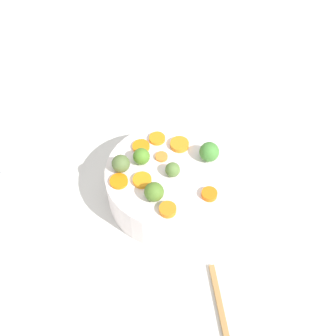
# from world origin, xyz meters

# --- Properties ---
(tabletop) EXTENTS (2.40, 2.40, 0.02)m
(tabletop) POSITION_xyz_m (0.00, 0.00, 0.01)
(tabletop) COLOR silver
(tabletop) RESTS_ON ground
(serving_bowl_carrots) EXTENTS (0.25, 0.25, 0.09)m
(serving_bowl_carrots) POSITION_xyz_m (-0.02, 0.00, 0.06)
(serving_bowl_carrots) COLOR white
(serving_bowl_carrots) RESTS_ON tabletop
(carrot_slice_0) EXTENTS (0.03, 0.03, 0.01)m
(carrot_slice_0) POSITION_xyz_m (0.01, 0.01, 0.11)
(carrot_slice_0) COLOR orange
(carrot_slice_0) RESTS_ON serving_bowl_carrots
(carrot_slice_1) EXTENTS (0.04, 0.04, 0.01)m
(carrot_slice_1) POSITION_xyz_m (-0.08, -0.08, 0.11)
(carrot_slice_1) COLOR orange
(carrot_slice_1) RESTS_ON serving_bowl_carrots
(carrot_slice_2) EXTENTS (0.04, 0.04, 0.01)m
(carrot_slice_2) POSITION_xyz_m (0.06, 0.02, 0.11)
(carrot_slice_2) COLOR orange
(carrot_slice_2) RESTS_ON serving_bowl_carrots
(carrot_slice_3) EXTENTS (0.05, 0.05, 0.01)m
(carrot_slice_3) POSITION_xyz_m (0.04, -0.02, 0.11)
(carrot_slice_3) COLOR orange
(carrot_slice_3) RESTS_ON serving_bowl_carrots
(carrot_slice_4) EXTENTS (0.05, 0.05, 0.01)m
(carrot_slice_4) POSITION_xyz_m (0.04, 0.05, 0.11)
(carrot_slice_4) COLOR orange
(carrot_slice_4) RESTS_ON serving_bowl_carrots
(carrot_slice_5) EXTENTS (0.04, 0.04, 0.01)m
(carrot_slice_5) POSITION_xyz_m (-0.12, -0.00, 0.11)
(carrot_slice_5) COLOR orange
(carrot_slice_5) RESTS_ON serving_bowl_carrots
(carrot_slice_6) EXTENTS (0.05, 0.05, 0.01)m
(carrot_slice_6) POSITION_xyz_m (-0.05, 0.09, 0.11)
(carrot_slice_6) COLOR orange
(carrot_slice_6) RESTS_ON serving_bowl_carrots
(carrot_slice_7) EXTENTS (0.04, 0.04, 0.01)m
(carrot_slice_7) POSITION_xyz_m (-0.05, 0.05, 0.11)
(carrot_slice_7) COLOR orange
(carrot_slice_7) RESTS_ON serving_bowl_carrots
(brussels_sprout_0) EXTENTS (0.04, 0.04, 0.04)m
(brussels_sprout_0) POSITION_xyz_m (-0.09, 0.03, 0.13)
(brussels_sprout_0) COLOR #507929
(brussels_sprout_0) RESTS_ON serving_bowl_carrots
(brussels_sprout_1) EXTENTS (0.04, 0.04, 0.04)m
(brussels_sprout_1) POSITION_xyz_m (0.01, -0.08, 0.13)
(brussels_sprout_1) COLOR #448835
(brussels_sprout_1) RESTS_ON serving_bowl_carrots
(brussels_sprout_2) EXTENTS (0.03, 0.03, 0.03)m
(brussels_sprout_2) POSITION_xyz_m (0.00, 0.05, 0.12)
(brussels_sprout_2) COLOR #508728
(brussels_sprout_2) RESTS_ON serving_bowl_carrots
(brussels_sprout_3) EXTENTS (0.03, 0.03, 0.03)m
(brussels_sprout_3) POSITION_xyz_m (-0.03, -0.01, 0.12)
(brussels_sprout_3) COLOR #587B39
(brussels_sprout_3) RESTS_ON serving_bowl_carrots
(brussels_sprout_4) EXTENTS (0.04, 0.04, 0.04)m
(brussels_sprout_4) POSITION_xyz_m (-0.02, 0.09, 0.13)
(brussels_sprout_4) COLOR #556D38
(brussels_sprout_4) RESTS_ON serving_bowl_carrots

